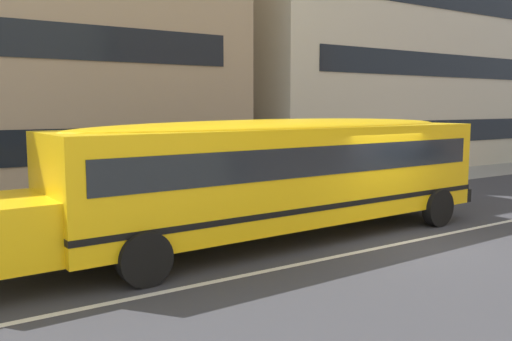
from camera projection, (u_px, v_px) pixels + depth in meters
name	position (u px, v px, depth m)	size (l,w,h in m)	color
ground_plane	(407.00, 242.00, 12.71)	(400.00, 400.00, 0.00)	#38383D
sidewalk_far	(240.00, 198.00, 18.77)	(120.00, 3.00, 0.01)	gray
lane_centreline	(407.00, 242.00, 12.71)	(110.00, 0.16, 0.01)	silver
school_bus	(278.00, 169.00, 12.67)	(12.88, 3.06, 2.86)	yellow
apartment_block_far_centre	(357.00, 16.00, 30.80)	(18.42, 11.80, 16.50)	beige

